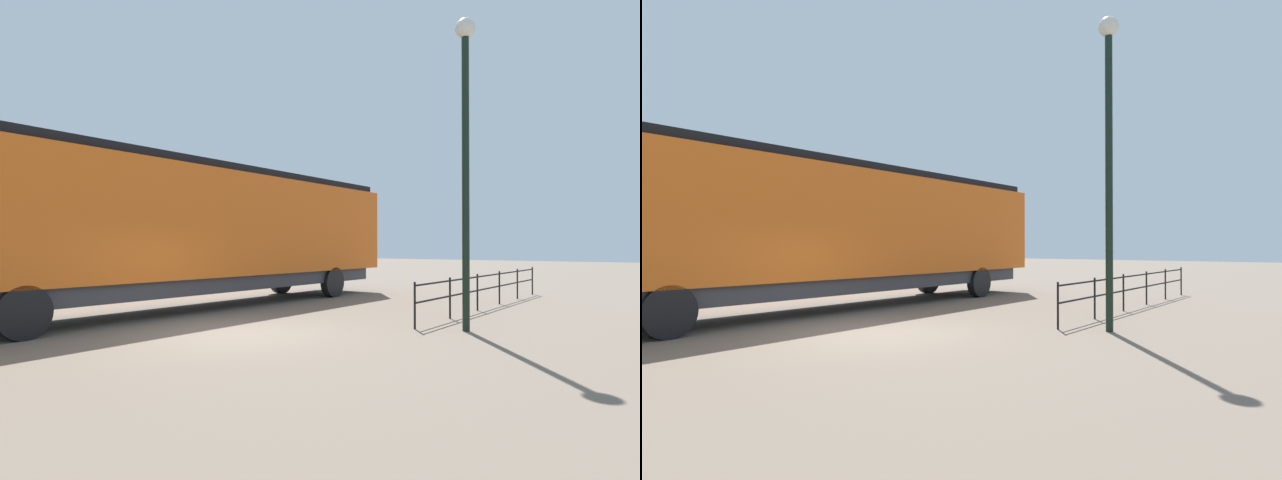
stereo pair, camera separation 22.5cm
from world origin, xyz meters
The scene contains 4 objects.
ground_plane centered at (0.00, 0.00, 0.00)m, with size 120.00×120.00×0.00m, color #756656.
locomotive centered at (-4.13, 2.93, 2.41)m, with size 2.81×16.83×4.32m.
lamp_post centered at (3.86, 3.32, 4.47)m, with size 0.44×0.44×6.97m.
platform_fence centered at (2.82, 8.03, 0.70)m, with size 0.05×10.29×1.07m.
Camera 2 is at (8.16, -7.53, 1.88)m, focal length 28.63 mm.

